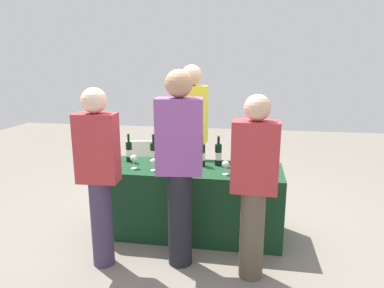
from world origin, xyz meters
TOP-DOWN VIEW (x-y plane):
  - ground_plane at (0.00, 0.00)m, footprint 12.00×12.00m
  - tasting_table at (0.00, 0.00)m, footprint 1.84×0.65m
  - wine_bottle_0 at (-0.71, 0.11)m, footprint 0.07×0.07m
  - wine_bottle_1 at (-0.44, 0.14)m, footprint 0.08×0.08m
  - wine_bottle_2 at (-0.29, 0.11)m, footprint 0.07×0.07m
  - wine_bottle_3 at (-0.19, 0.08)m, footprint 0.08×0.08m
  - wine_bottle_4 at (0.09, 0.08)m, footprint 0.08×0.08m
  - wine_bottle_5 at (0.26, 0.13)m, footprint 0.07×0.07m
  - wine_bottle_6 at (0.50, 0.06)m, footprint 0.08×0.08m
  - wine_bottle_7 at (0.68, 0.09)m, footprint 0.08×0.08m
  - wine_glass_0 at (-0.58, -0.12)m, footprint 0.07×0.07m
  - wine_glass_1 at (-0.37, -0.16)m, footprint 0.06×0.06m
  - wine_glass_2 at (-0.23, -0.12)m, footprint 0.07×0.07m
  - wine_glass_3 at (-0.07, -0.17)m, footprint 0.06×0.06m
  - wine_glass_4 at (0.35, -0.17)m, footprint 0.07×0.07m
  - wine_glass_5 at (0.60, -0.13)m, footprint 0.07×0.07m
  - server_pouring at (-0.09, 0.55)m, footprint 0.36×0.24m
  - guest_0 at (-0.69, -0.70)m, footprint 0.36×0.21m
  - guest_1 at (-0.01, -0.58)m, footprint 0.41×0.26m
  - guest_2 at (0.62, -0.68)m, footprint 0.38×0.22m
  - menu_board at (-0.75, 0.83)m, footprint 0.49×0.14m

SIDE VIEW (x-z plane):
  - ground_plane at x=0.00m, z-range 0.00..0.00m
  - tasting_table at x=0.00m, z-range 0.00..0.73m
  - menu_board at x=-0.75m, z-range 0.00..0.79m
  - wine_glass_2 at x=-0.23m, z-range 0.75..0.88m
  - wine_glass_1 at x=-0.37m, z-range 0.75..0.88m
  - wine_glass_5 at x=0.60m, z-range 0.75..0.89m
  - wine_glass_4 at x=0.35m, z-range 0.76..0.89m
  - wine_glass_3 at x=-0.07m, z-range 0.76..0.90m
  - wine_glass_0 at x=-0.58m, z-range 0.76..0.90m
  - wine_bottle_7 at x=0.68m, z-range 0.69..0.99m
  - wine_bottle_2 at x=-0.29m, z-range 0.69..0.99m
  - wine_bottle_1 at x=-0.44m, z-range 0.69..0.99m
  - wine_bottle_3 at x=-0.19m, z-range 0.69..0.99m
  - wine_bottle_0 at x=-0.71m, z-range 0.68..1.00m
  - guest_2 at x=0.62m, z-range 0.07..1.62m
  - wine_bottle_6 at x=0.50m, z-range 0.68..1.01m
  - wine_bottle_5 at x=0.26m, z-range 0.68..1.01m
  - wine_bottle_4 at x=0.09m, z-range 0.68..1.01m
  - guest_0 at x=-0.69m, z-range 0.08..1.67m
  - guest_1 at x=-0.01m, z-range 0.08..1.82m
  - server_pouring at x=-0.09m, z-range 0.11..1.87m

